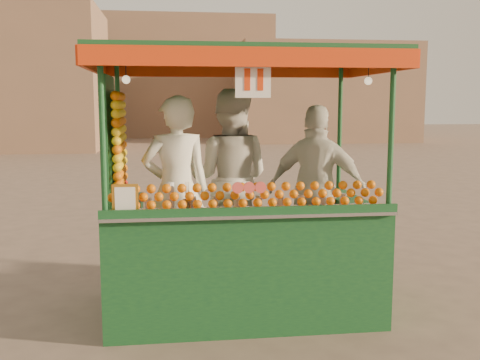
{
  "coord_description": "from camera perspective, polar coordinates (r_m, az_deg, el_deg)",
  "views": [
    {
      "loc": [
        -1.13,
        -5.32,
        1.95
      ],
      "look_at": [
        -0.46,
        -0.11,
        1.23
      ],
      "focal_mm": 41.54,
      "sensor_mm": 36.0,
      "label": 1
    }
  ],
  "objects": [
    {
      "name": "building_right",
      "position": [
        30.43,
        8.29,
        8.8
      ],
      "size": [
        9.0,
        6.0,
        5.0
      ],
      "primitive_type": "cube",
      "color": "#82604A",
      "rests_on": "ground"
    },
    {
      "name": "ground",
      "position": [
        5.78,
        4.54,
        -11.92
      ],
      "size": [
        90.0,
        90.0,
        0.0
      ],
      "primitive_type": "plane",
      "color": "brown",
      "rests_on": "ground"
    },
    {
      "name": "juice_cart",
      "position": [
        5.16,
        -0.52,
        -5.16
      ],
      "size": [
        2.66,
        1.72,
        2.42
      ],
      "color": "#103E21",
      "rests_on": "ground"
    },
    {
      "name": "vendor_middle",
      "position": [
        5.7,
        -1.1,
        0.18
      ],
      "size": [
        1.04,
        0.9,
        1.82
      ],
      "rotation": [
        0.0,
        0.0,
        2.86
      ],
      "color": "silver",
      "rests_on": "ground"
    },
    {
      "name": "vendor_left",
      "position": [
        5.21,
        -6.57,
        -1.02
      ],
      "size": [
        0.7,
        0.52,
        1.74
      ],
      "rotation": [
        0.0,
        0.0,
        3.32
      ],
      "color": "white",
      "rests_on": "ground"
    },
    {
      "name": "vendor_right",
      "position": [
        5.52,
        7.91,
        -0.97
      ],
      "size": [
        1.05,
        0.79,
        1.66
      ],
      "rotation": [
        0.0,
        0.0,
        2.69
      ],
      "color": "beige",
      "rests_on": "ground"
    },
    {
      "name": "building_center",
      "position": [
        35.36,
        -8.85,
        10.27
      ],
      "size": [
        14.0,
        7.0,
        7.0
      ],
      "primitive_type": "cube",
      "color": "#82604A",
      "rests_on": "ground"
    }
  ]
}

